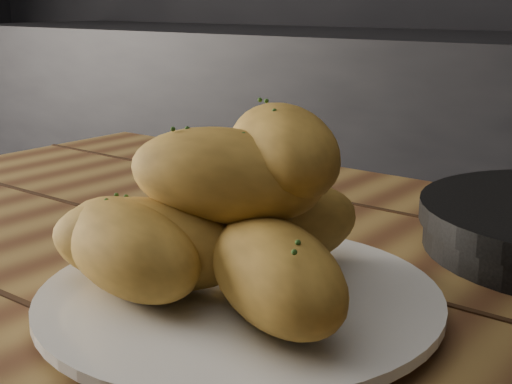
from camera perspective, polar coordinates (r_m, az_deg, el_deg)
name	(u,v)px	position (r m, az deg, el deg)	size (l,w,h in m)	color
counter	(361,204)	(1.93, 8.43, -0.98)	(2.80, 0.60, 0.90)	black
plate	(240,301)	(0.54, -1.32, -8.69)	(0.30, 0.30, 0.02)	white
bread_rolls	(221,220)	(0.52, -2.85, -2.26)	(0.29, 0.25, 0.14)	gold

